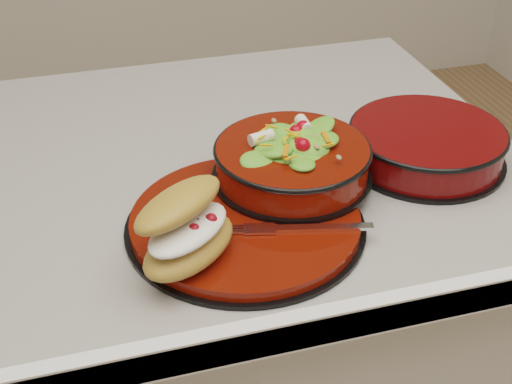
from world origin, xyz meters
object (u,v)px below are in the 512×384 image
object	(u,v)px
salad_bowl	(292,157)
fork	(304,228)
croissant	(187,228)
dinner_plate	(246,222)
extra_bowl	(426,143)
island_counter	(134,383)

from	to	relation	value
salad_bowl	fork	world-z (taller)	salad_bowl
croissant	fork	world-z (taller)	croissant
croissant	fork	distance (m)	0.15
dinner_plate	fork	world-z (taller)	fork
salad_bowl	croissant	bearing A→B (deg)	-142.89
fork	extra_bowl	distance (m)	0.28
island_counter	fork	world-z (taller)	fork
salad_bowl	fork	xyz separation A→B (m)	(-0.02, -0.12, -0.03)
croissant	extra_bowl	xyz separation A→B (m)	(0.39, 0.15, -0.03)
fork	dinner_plate	bearing A→B (deg)	66.20
dinner_plate	salad_bowl	world-z (taller)	salad_bowl
island_counter	fork	distance (m)	0.57
island_counter	dinner_plate	bearing A→B (deg)	-49.17
extra_bowl	fork	bearing A→B (deg)	-149.78
salad_bowl	island_counter	bearing A→B (deg)	154.57
island_counter	salad_bowl	bearing A→B (deg)	-25.43
salad_bowl	extra_bowl	size ratio (longest dim) A/B	0.93
salad_bowl	croissant	world-z (taller)	salad_bowl
island_counter	salad_bowl	size ratio (longest dim) A/B	5.63
salad_bowl	fork	distance (m)	0.12
salad_bowl	extra_bowl	xyz separation A→B (m)	(0.22, 0.02, -0.02)
island_counter	fork	size ratio (longest dim) A/B	7.70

